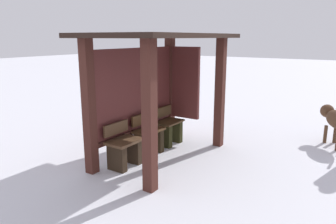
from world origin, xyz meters
name	(u,v)px	position (x,y,z in m)	size (l,w,h in m)	color
ground_plane	(162,157)	(0.00, 0.00, 0.00)	(60.00, 60.00, 0.00)	silver
bus_shelter	(156,72)	(0.10, 0.19, 1.58)	(2.91, 1.71, 2.25)	#45221B
bench_left_inside	(124,149)	(-0.71, 0.31, 0.31)	(0.61, 0.41, 0.76)	#4F3622
bench_center_inside	(149,138)	(0.00, 0.31, 0.32)	(0.61, 0.37, 0.77)	#482F19
bench_right_inside	(169,130)	(0.71, 0.31, 0.31)	(0.61, 0.38, 0.78)	#48331C
dog	(336,119)	(2.50, -2.60, 0.56)	(0.96, 0.75, 0.78)	#4C3321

